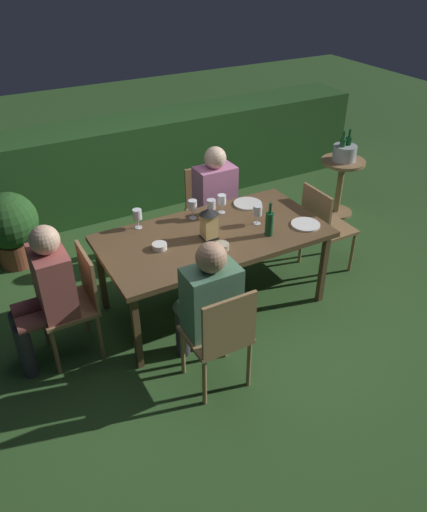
% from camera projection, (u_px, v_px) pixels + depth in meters
% --- Properties ---
extents(ground_plane, '(16.00, 16.00, 0.00)m').
position_uv_depth(ground_plane, '(214.00, 303.00, 4.54)').
color(ground_plane, '#2D5123').
extents(dining_table, '(1.87, 0.96, 0.72)m').
position_uv_depth(dining_table, '(214.00, 239.00, 4.17)').
color(dining_table, brown).
rests_on(dining_table, ground).
extents(chair_side_left_a, '(0.42, 0.40, 0.87)m').
position_uv_depth(chair_side_left_a, '(221.00, 335.00, 3.46)').
color(chair_side_left_a, '#937047').
rests_on(chair_side_left_a, ground).
extents(person_in_green, '(0.38, 0.47, 1.15)m').
position_uv_depth(person_in_green, '(207.00, 302.00, 3.52)').
color(person_in_green, '#4C7A5B').
rests_on(person_in_green, ground).
extents(chair_head_far, '(0.40, 0.42, 0.87)m').
position_uv_depth(chair_head_far, '(324.00, 225.00, 4.75)').
color(chair_head_far, '#937047').
rests_on(chair_head_far, ground).
extents(chair_head_near, '(0.40, 0.42, 0.87)m').
position_uv_depth(chair_head_near, '(76.00, 299.00, 3.80)').
color(chair_head_near, '#937047').
rests_on(chair_head_near, ground).
extents(person_in_rust, '(0.48, 0.38, 1.15)m').
position_uv_depth(person_in_rust, '(46.00, 291.00, 3.64)').
color(person_in_rust, '#9E4C47').
rests_on(person_in_rust, ground).
extents(chair_side_right_b, '(0.42, 0.40, 0.87)m').
position_uv_depth(chair_side_right_b, '(209.00, 206.00, 5.09)').
color(chair_side_right_b, '#937047').
rests_on(chair_side_right_b, ground).
extents(person_in_pink, '(0.38, 0.47, 1.15)m').
position_uv_depth(person_in_pink, '(218.00, 200.00, 4.86)').
color(person_in_pink, '#C675A3').
rests_on(person_in_pink, ground).
extents(lantern_centerpiece, '(0.15, 0.15, 0.27)m').
position_uv_depth(lantern_centerpiece, '(209.00, 222.00, 4.01)').
color(lantern_centerpiece, black).
rests_on(lantern_centerpiece, dining_table).
extents(green_bottle_on_table, '(0.07, 0.07, 0.29)m').
position_uv_depth(green_bottle_on_table, '(269.00, 223.00, 4.07)').
color(green_bottle_on_table, '#144723').
rests_on(green_bottle_on_table, dining_table).
extents(wine_glass_a, '(0.08, 0.08, 0.17)m').
position_uv_depth(wine_glass_a, '(137.00, 215.00, 4.17)').
color(wine_glass_a, silver).
rests_on(wine_glass_a, dining_table).
extents(wine_glass_b, '(0.08, 0.08, 0.17)m').
position_uv_depth(wine_glass_b, '(258.00, 211.00, 4.23)').
color(wine_glass_b, silver).
rests_on(wine_glass_b, dining_table).
extents(wine_glass_c, '(0.08, 0.08, 0.17)m').
position_uv_depth(wine_glass_c, '(193.00, 206.00, 4.31)').
color(wine_glass_c, silver).
rests_on(wine_glass_c, dining_table).
extents(wine_glass_d, '(0.08, 0.08, 0.17)m').
position_uv_depth(wine_glass_d, '(211.00, 205.00, 4.32)').
color(wine_glass_d, silver).
rests_on(wine_glass_d, dining_table).
extents(wine_glass_e, '(0.08, 0.08, 0.17)m').
position_uv_depth(wine_glass_e, '(222.00, 200.00, 4.40)').
color(wine_glass_e, silver).
rests_on(wine_glass_e, dining_table).
extents(plate_a, '(0.25, 0.25, 0.01)m').
position_uv_depth(plate_a, '(306.00, 224.00, 4.26)').
color(plate_a, white).
rests_on(plate_a, dining_table).
extents(plate_b, '(0.26, 0.26, 0.01)m').
position_uv_depth(plate_b, '(248.00, 204.00, 4.59)').
color(plate_b, silver).
rests_on(plate_b, dining_table).
extents(bowl_olives, '(0.11, 0.11, 0.05)m').
position_uv_depth(bowl_olives, '(222.00, 246.00, 3.93)').
color(bowl_olives, '#BCAD8E').
rests_on(bowl_olives, dining_table).
extents(bowl_bread, '(0.12, 0.12, 0.05)m').
position_uv_depth(bowl_bread, '(159.00, 246.00, 3.94)').
color(bowl_bread, silver).
rests_on(bowl_bread, dining_table).
extents(side_table, '(0.49, 0.49, 0.66)m').
position_uv_depth(side_table, '(341.00, 179.00, 5.76)').
color(side_table, '#937047').
rests_on(side_table, ground).
extents(ice_bucket, '(0.26, 0.26, 0.34)m').
position_uv_depth(ice_bucket, '(345.00, 152.00, 5.58)').
color(ice_bucket, '#B2B7BF').
rests_on(ice_bucket, side_table).
extents(hedge_backdrop, '(6.20, 0.66, 1.01)m').
position_uv_depth(hedge_backdrop, '(121.00, 165.00, 5.93)').
color(hedge_backdrop, '#234C1E').
rests_on(hedge_backdrop, ground).
extents(potted_plant_by_hedge, '(0.55, 0.55, 0.76)m').
position_uv_depth(potted_plant_by_hedge, '(10.00, 226.00, 4.86)').
color(potted_plant_by_hedge, brown).
rests_on(potted_plant_by_hedge, ground).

